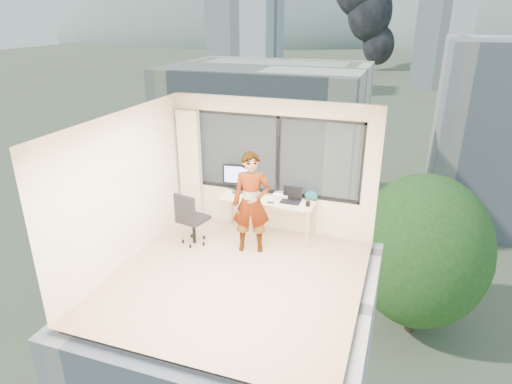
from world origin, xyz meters
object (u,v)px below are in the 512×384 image
at_px(game_console, 281,195).
at_px(laptop, 291,196).
at_px(person, 251,203).
at_px(handbag, 311,195).
at_px(desk, 267,217).
at_px(chair, 193,217).
at_px(monitor, 238,178).

xyz_separation_m(game_console, laptop, (0.24, -0.19, 0.08)).
relative_size(person, game_console, 6.34).
distance_m(game_console, handbag, 0.58).
relative_size(person, laptop, 4.75).
relative_size(desk, person, 0.97).
distance_m(desk, chair, 1.43).
xyz_separation_m(person, handbag, (0.89, 0.87, -0.08)).
height_order(desk, handbag, handbag).
bearing_deg(desk, laptop, 1.77).
distance_m(monitor, handbag, 1.48).
bearing_deg(handbag, game_console, -169.66).
xyz_separation_m(chair, handbag, (1.99, 0.99, 0.32)).
bearing_deg(laptop, monitor, 173.68).
bearing_deg(game_console, handbag, -0.90).
bearing_deg(handbag, chair, -144.28).
distance_m(chair, handbag, 2.25).
height_order(desk, monitor, monitor).
relative_size(monitor, handbag, 2.25).
bearing_deg(handbag, laptop, -140.31).
bearing_deg(laptop, chair, -153.85).
bearing_deg(desk, monitor, 167.36).
height_order(person, laptop, person).
relative_size(game_console, handbag, 1.14).
bearing_deg(handbag, desk, -155.56).
height_order(monitor, handbag, monitor).
xyz_separation_m(person, monitor, (-0.57, 0.80, 0.11)).
xyz_separation_m(person, laptop, (0.54, 0.66, -0.06)).
height_order(monitor, game_console, monitor).
bearing_deg(person, monitor, 110.07).
distance_m(chair, game_console, 1.74).
bearing_deg(laptop, desk, -177.68).
distance_m(desk, person, 0.86).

